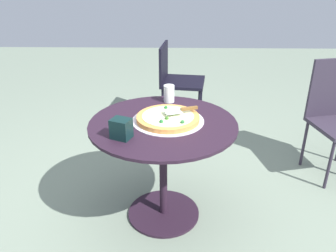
{
  "coord_description": "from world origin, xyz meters",
  "views": [
    {
      "loc": [
        -1.89,
        -0.07,
        1.58
      ],
      "look_at": [
        0.02,
        -0.03,
        0.66
      ],
      "focal_mm": 36.96,
      "sensor_mm": 36.0,
      "label": 1
    }
  ],
  "objects_px": {
    "pizza_on_tray": "(168,118)",
    "drinking_cup": "(169,94)",
    "patio_table": "(163,148)",
    "patio_chair_near": "(176,77)",
    "napkin_dispenser": "(121,129)",
    "pizza_server": "(181,110)"
  },
  "relations": [
    {
      "from": "drinking_cup",
      "to": "patio_chair_near",
      "type": "distance_m",
      "value": 1.21
    },
    {
      "from": "pizza_server",
      "to": "patio_chair_near",
      "type": "xyz_separation_m",
      "value": [
        1.46,
        0.03,
        -0.26
      ]
    },
    {
      "from": "drinking_cup",
      "to": "patio_table",
      "type": "bearing_deg",
      "value": 174.98
    },
    {
      "from": "napkin_dispenser",
      "to": "patio_chair_near",
      "type": "distance_m",
      "value": 1.77
    },
    {
      "from": "pizza_server",
      "to": "drinking_cup",
      "type": "distance_m",
      "value": 0.29
    },
    {
      "from": "pizza_server",
      "to": "napkin_dispenser",
      "type": "distance_m",
      "value": 0.42
    },
    {
      "from": "napkin_dispenser",
      "to": "patio_chair_near",
      "type": "relative_size",
      "value": 0.14
    },
    {
      "from": "drinking_cup",
      "to": "pizza_on_tray",
      "type": "bearing_deg",
      "value": 179.92
    },
    {
      "from": "patio_table",
      "to": "patio_chair_near",
      "type": "bearing_deg",
      "value": -2.94
    },
    {
      "from": "drinking_cup",
      "to": "patio_chair_near",
      "type": "bearing_deg",
      "value": -2.33
    },
    {
      "from": "pizza_on_tray",
      "to": "drinking_cup",
      "type": "height_order",
      "value": "drinking_cup"
    },
    {
      "from": "pizza_server",
      "to": "patio_chair_near",
      "type": "distance_m",
      "value": 1.49
    },
    {
      "from": "patio_table",
      "to": "pizza_on_tray",
      "type": "height_order",
      "value": "pizza_on_tray"
    },
    {
      "from": "pizza_server",
      "to": "napkin_dispenser",
      "type": "xyz_separation_m",
      "value": [
        -0.26,
        0.33,
        -0.0
      ]
    },
    {
      "from": "patio_table",
      "to": "napkin_dispenser",
      "type": "relative_size",
      "value": 8.02
    },
    {
      "from": "pizza_on_tray",
      "to": "drinking_cup",
      "type": "xyz_separation_m",
      "value": [
        0.32,
        -0.0,
        0.04
      ]
    },
    {
      "from": "pizza_on_tray",
      "to": "napkin_dispenser",
      "type": "relative_size",
      "value": 3.91
    },
    {
      "from": "napkin_dispenser",
      "to": "patio_chair_near",
      "type": "height_order",
      "value": "patio_chair_near"
    },
    {
      "from": "drinking_cup",
      "to": "patio_chair_near",
      "type": "relative_size",
      "value": 0.14
    },
    {
      "from": "patio_table",
      "to": "patio_chair_near",
      "type": "xyz_separation_m",
      "value": [
        1.52,
        -0.08,
        -0.02
      ]
    },
    {
      "from": "pizza_on_tray",
      "to": "patio_chair_near",
      "type": "height_order",
      "value": "patio_chair_near"
    },
    {
      "from": "patio_table",
      "to": "drinking_cup",
      "type": "bearing_deg",
      "value": -5.02
    }
  ]
}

